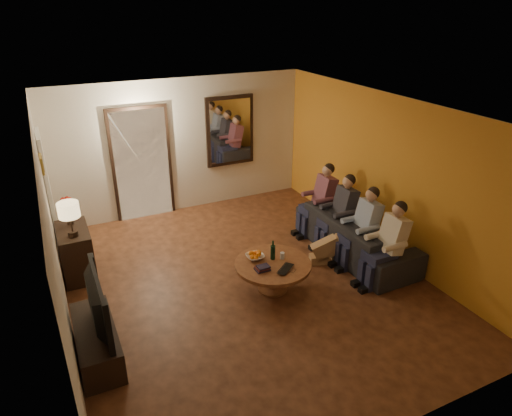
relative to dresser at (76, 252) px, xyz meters
name	(u,v)px	position (x,y,z in m)	size (l,w,h in m)	color
floor	(247,282)	(2.25, -1.34, -0.38)	(5.00, 6.00, 0.01)	#3E1F10
ceiling	(245,111)	(2.25, -1.34, 2.22)	(5.00, 6.00, 0.01)	white
back_wall	(182,146)	(2.25, 1.66, 0.92)	(5.00, 0.02, 2.60)	beige
front_wall	(391,333)	(2.25, -4.34, 0.92)	(5.00, 0.02, 2.60)	beige
left_wall	(53,241)	(-0.25, -1.34, 0.92)	(0.02, 6.00, 2.60)	beige
right_wall	(387,176)	(4.75, -1.34, 0.92)	(0.02, 6.00, 2.60)	beige
orange_accent	(386,176)	(4.74, -1.34, 0.92)	(0.01, 6.00, 2.60)	orange
kitchen_doorway	(142,165)	(1.45, 1.64, 0.67)	(1.00, 0.06, 2.10)	#FFE0A5
door_trim	(142,165)	(1.45, 1.63, 0.67)	(1.12, 0.04, 2.22)	black
fridge_glimpse	(156,170)	(1.70, 1.65, 0.52)	(0.45, 0.03, 1.70)	silver
mirror_frame	(230,131)	(3.25, 1.62, 1.12)	(1.00, 0.05, 1.40)	black
mirror_glass	(231,131)	(3.25, 1.59, 1.12)	(0.86, 0.02, 1.26)	white
white_door	(50,194)	(-0.21, 0.96, 0.64)	(0.06, 0.85, 2.04)	white
framed_art	(42,164)	(-0.22, -0.04, 1.47)	(0.03, 0.28, 0.24)	#B28C33
art_canvas	(43,164)	(-0.21, -0.04, 1.47)	(0.01, 0.22, 0.18)	brown
dresser	(76,252)	(0.00, 0.00, 0.00)	(0.45, 0.87, 0.77)	black
table_lamp	(70,219)	(0.00, -0.22, 0.65)	(0.30, 0.30, 0.54)	beige
flower_vase	(68,211)	(0.00, 0.22, 0.60)	(0.14, 0.14, 0.44)	red
tv_stand	(97,342)	(0.00, -1.99, -0.18)	(0.45, 1.23, 0.41)	black
tv	(90,304)	(0.00, -1.99, 0.36)	(0.15, 1.16, 0.67)	black
sofa	(355,235)	(4.24, -1.33, -0.04)	(0.91, 2.33, 0.68)	black
person_a	(389,247)	(4.14, -2.23, 0.22)	(0.60, 0.40, 1.20)	tan
person_b	(363,230)	(4.14, -1.63, 0.22)	(0.60, 0.40, 1.20)	tan
person_c	(341,215)	(4.14, -1.03, 0.22)	(0.60, 0.40, 1.20)	tan
person_d	(321,202)	(4.14, -0.43, 0.22)	(0.60, 0.40, 1.20)	tan
dog	(326,247)	(3.63, -1.37, -0.10)	(0.56, 0.24, 0.56)	#A1684A
coffee_table	(273,276)	(2.51, -1.67, -0.16)	(1.11, 1.11, 0.45)	brown
bowl	(255,257)	(2.33, -1.45, 0.10)	(0.26, 0.26, 0.06)	white
oranges	(255,253)	(2.33, -1.45, 0.17)	(0.20, 0.20, 0.08)	orange
wine_bottle	(273,250)	(2.56, -1.57, 0.22)	(0.07, 0.07, 0.31)	black
wine_glass	(282,256)	(2.69, -1.62, 0.12)	(0.06, 0.06, 0.10)	silver
book_stack	(262,268)	(2.29, -1.77, 0.10)	(0.20, 0.15, 0.07)	black
laptop	(289,270)	(2.61, -1.95, 0.08)	(0.33, 0.21, 0.03)	black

